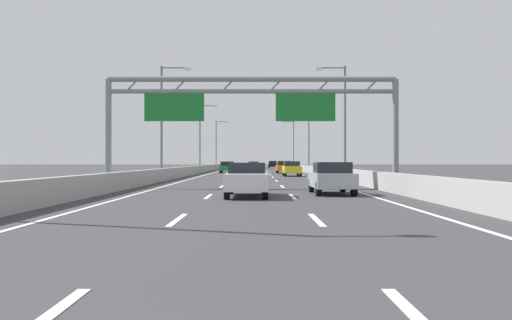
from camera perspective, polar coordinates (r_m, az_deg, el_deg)
ground_plane at (r=101.35m, az=-0.04°, el=-0.96°), size 260.00×260.00×0.00m
lane_dash_left_1 at (r=14.07m, az=-8.27°, el=-6.31°), size 0.16×3.00×0.01m
lane_dash_left_2 at (r=22.98m, az=-5.00°, el=-3.90°), size 0.16×3.00×0.01m
lane_dash_left_3 at (r=31.94m, az=-3.56°, el=-2.83°), size 0.16×3.00×0.01m
lane_dash_left_4 at (r=40.92m, az=-2.76°, el=-2.23°), size 0.16×3.00×0.01m
lane_dash_left_5 at (r=49.90m, az=-2.24°, el=-1.85°), size 0.16×3.00×0.01m
lane_dash_left_6 at (r=58.89m, az=-1.89°, el=-1.58°), size 0.16×3.00×0.01m
lane_dash_left_7 at (r=67.89m, az=-1.62°, el=-1.38°), size 0.16×3.00×0.01m
lane_dash_left_8 at (r=76.88m, az=-1.42°, el=-1.23°), size 0.16×3.00×0.01m
lane_dash_left_9 at (r=85.88m, az=-1.26°, el=-1.11°), size 0.16×3.00×0.01m
lane_dash_left_10 at (r=94.87m, az=-1.14°, el=-1.02°), size 0.16×3.00×0.01m
lane_dash_left_11 at (r=103.87m, az=-1.03°, el=-0.94°), size 0.16×3.00×0.01m
lane_dash_left_12 at (r=112.87m, az=-0.94°, el=-0.87°), size 0.16×3.00×0.01m
lane_dash_left_13 at (r=121.87m, az=-0.86°, el=-0.81°), size 0.16×3.00×0.01m
lane_dash_left_14 at (r=130.86m, az=-0.80°, el=-0.76°), size 0.16×3.00×0.01m
lane_dash_left_15 at (r=139.86m, az=-0.74°, el=-0.72°), size 0.16×3.00×0.01m
lane_dash_left_16 at (r=148.86m, az=-0.69°, el=-0.68°), size 0.16×3.00×0.01m
lane_dash_left_17 at (r=157.86m, az=-0.64°, el=-0.65°), size 0.16×3.00×0.01m
lane_dash_right_1 at (r=14.01m, az=6.55°, el=-6.34°), size 0.16×3.00×0.01m
lane_dash_right_2 at (r=22.94m, az=4.02°, el=-3.90°), size 0.16×3.00×0.01m
lane_dash_right_3 at (r=31.91m, az=2.91°, el=-2.83°), size 0.16×3.00×0.01m
lane_dash_right_4 at (r=40.90m, az=2.29°, el=-2.23°), size 0.16×3.00×0.01m
lane_dash_right_5 at (r=49.89m, az=1.89°, el=-1.85°), size 0.16×3.00×0.01m
lane_dash_right_6 at (r=58.88m, az=1.62°, el=-1.58°), size 0.16×3.00×0.01m
lane_dash_right_7 at (r=67.87m, az=1.42°, el=-1.38°), size 0.16×3.00×0.01m
lane_dash_right_8 at (r=76.87m, az=1.26°, el=-1.23°), size 0.16×3.00×0.01m
lane_dash_right_9 at (r=85.87m, az=1.14°, el=-1.11°), size 0.16×3.00×0.01m
lane_dash_right_10 at (r=94.86m, az=1.04°, el=-1.02°), size 0.16×3.00×0.01m
lane_dash_right_11 at (r=103.86m, az=0.96°, el=-0.94°), size 0.16×3.00×0.01m
lane_dash_right_12 at (r=112.86m, az=0.89°, el=-0.87°), size 0.16×3.00×0.01m
lane_dash_right_13 at (r=121.86m, az=0.83°, el=-0.81°), size 0.16×3.00×0.01m
lane_dash_right_14 at (r=130.86m, az=0.78°, el=-0.76°), size 0.16×3.00×0.01m
lane_dash_right_15 at (r=139.86m, az=0.74°, el=-0.72°), size 0.16×3.00×0.01m
lane_dash_right_16 at (r=148.85m, az=0.70°, el=-0.68°), size 0.16×3.00×0.01m
lane_dash_right_17 at (r=157.85m, az=0.66°, el=-0.65°), size 0.16×3.00×0.01m
edge_line_left at (r=89.52m, az=-3.42°, el=-1.07°), size 0.16×176.00×0.01m
edge_line_right at (r=89.49m, az=3.31°, el=-1.07°), size 0.16×176.00×0.01m
barrier_left at (r=111.57m, az=-3.57°, el=-0.64°), size 0.45×220.00×0.95m
barrier_right at (r=111.54m, az=3.52°, el=-0.64°), size 0.45×220.00×0.95m
sign_gantry at (r=30.64m, az=-0.64°, el=6.09°), size 16.75×0.36×6.36m
streetlamp_left_mid at (r=45.63m, az=-9.66°, el=4.77°), size 2.58×0.28×9.50m
streetlamp_right_mid at (r=45.55m, az=9.26°, el=4.78°), size 2.58×0.28×9.50m
streetlamp_left_far at (r=75.98m, az=-5.73°, el=2.82°), size 2.58×0.28×9.50m
streetlamp_right_far at (r=75.93m, az=5.57°, el=2.82°), size 2.58×0.28×9.50m
streetlamp_left_distant at (r=106.52m, az=-4.05°, el=1.98°), size 2.58×0.28×9.50m
streetlamp_right_distant at (r=106.49m, az=3.99°, el=1.98°), size 2.58×0.28×9.50m
green_car at (r=67.99m, az=-2.95°, el=-0.75°), size 1.86×4.53×1.46m
yellow_car at (r=53.84m, az=3.93°, el=-0.90°), size 1.70×4.57×1.49m
white_car at (r=22.93m, az=-0.89°, el=-2.04°), size 1.74×4.58×1.46m
blue_car at (r=85.08m, az=-0.17°, el=-0.64°), size 1.80×4.70×1.44m
silver_car at (r=24.88m, az=8.14°, el=-1.87°), size 1.76×4.13×1.48m
orange_car at (r=67.48m, az=3.06°, el=-0.74°), size 1.83×4.57×1.53m
black_car at (r=112.08m, az=1.89°, el=-0.48°), size 1.83×4.16×1.54m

